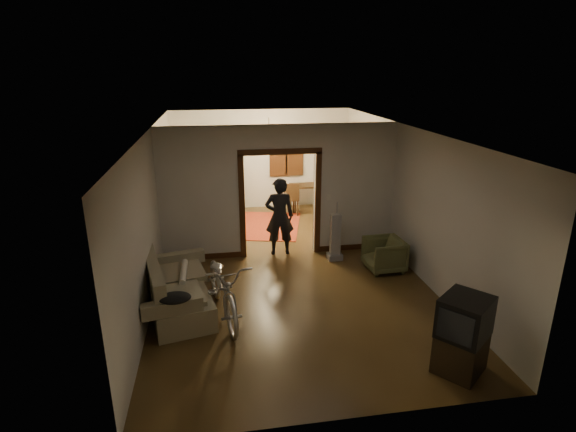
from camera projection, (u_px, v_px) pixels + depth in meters
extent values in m
cube|color=#382611|center=(286.00, 267.00, 9.20)|extent=(5.00, 8.50, 0.01)
cube|color=white|center=(285.00, 129.00, 8.32)|extent=(5.00, 8.50, 0.01)
cube|color=beige|center=(262.00, 160.00, 12.74)|extent=(5.00, 0.02, 2.80)
cube|color=beige|center=(153.00, 208.00, 8.37)|extent=(0.02, 8.50, 2.80)
cube|color=beige|center=(406.00, 196.00, 9.15)|extent=(0.02, 8.50, 2.80)
cube|color=beige|center=(280.00, 192.00, 9.46)|extent=(5.00, 0.14, 2.80)
cube|color=#381D0C|center=(280.00, 205.00, 9.55)|extent=(1.74, 0.20, 2.32)
cube|color=black|center=(286.00, 154.00, 12.76)|extent=(0.98, 0.06, 1.28)
sphere|color=#FFE0A5|center=(269.00, 135.00, 10.80)|extent=(0.24, 0.24, 0.24)
cube|color=silver|center=(329.00, 197.00, 9.60)|extent=(0.08, 0.01, 0.12)
cube|color=#726C4C|center=(177.00, 284.00, 7.48)|extent=(1.32, 2.14, 0.92)
cylinder|color=beige|center=(184.00, 272.00, 7.76)|extent=(0.11, 0.87, 0.11)
ellipsoid|color=black|center=(175.00, 298.00, 6.57)|extent=(0.47, 0.35, 0.14)
imported|color=silver|center=(223.00, 286.00, 7.24)|extent=(1.04, 2.11, 1.06)
imported|color=#515731|center=(384.00, 255.00, 8.97)|extent=(0.77, 0.75, 0.66)
cube|color=black|center=(460.00, 352.00, 5.98)|extent=(0.82, 0.81, 0.55)
cube|color=black|center=(465.00, 317.00, 5.81)|extent=(0.84, 0.84, 0.54)
cube|color=gray|center=(335.00, 237.00, 9.42)|extent=(0.31, 0.25, 1.01)
imported|color=black|center=(279.00, 217.00, 9.62)|extent=(0.64, 0.43, 1.70)
cube|color=maroon|center=(266.00, 225.00, 11.59)|extent=(2.13, 2.51, 0.02)
cube|color=#242F1C|center=(222.00, 179.00, 12.25)|extent=(1.12, 0.83, 2.00)
sphere|color=#1E5972|center=(221.00, 144.00, 11.96)|extent=(0.27, 0.27, 0.27)
cube|color=black|center=(308.00, 197.00, 12.79)|extent=(1.08, 0.76, 0.73)
cube|color=black|center=(290.00, 199.00, 12.31)|extent=(0.45, 0.45, 0.93)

